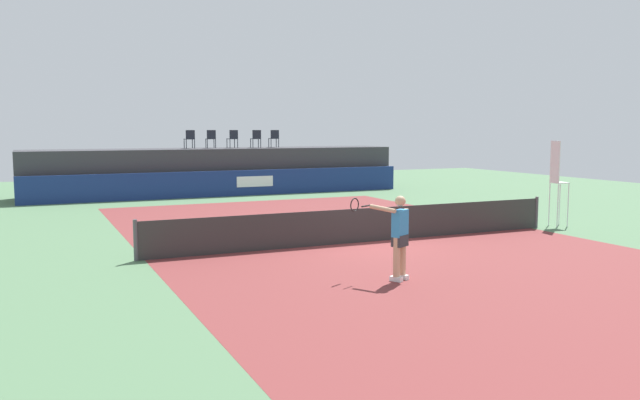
% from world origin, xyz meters
% --- Properties ---
extents(ground_plane, '(48.00, 48.00, 0.00)m').
position_xyz_m(ground_plane, '(0.00, 3.00, 0.00)').
color(ground_plane, '#4C704C').
extents(court_inner, '(12.00, 22.00, 0.00)m').
position_xyz_m(court_inner, '(0.00, 0.00, 0.00)').
color(court_inner, maroon).
rests_on(court_inner, ground).
extents(sponsor_wall, '(18.00, 0.22, 1.20)m').
position_xyz_m(sponsor_wall, '(0.01, 13.50, 0.60)').
color(sponsor_wall, navy).
rests_on(sponsor_wall, ground).
extents(spectator_platform, '(18.00, 2.80, 2.20)m').
position_xyz_m(spectator_platform, '(0.00, 15.30, 1.10)').
color(spectator_platform, '#38383D').
rests_on(spectator_platform, ground).
extents(spectator_chair_far_left, '(0.45, 0.45, 0.89)m').
position_xyz_m(spectator_chair_far_left, '(-1.28, 15.33, 2.69)').
color(spectator_chair_far_left, '#1E232D').
rests_on(spectator_chair_far_left, spectator_platform).
extents(spectator_chair_left, '(0.47, 0.47, 0.89)m').
position_xyz_m(spectator_chair_left, '(-0.18, 15.52, 2.69)').
color(spectator_chair_left, '#1E232D').
rests_on(spectator_chair_left, spectator_platform).
extents(spectator_chair_center, '(0.48, 0.48, 0.89)m').
position_xyz_m(spectator_chair_center, '(0.87, 15.33, 2.69)').
color(spectator_chair_center, '#1E232D').
rests_on(spectator_chair_center, spectator_platform).
extents(spectator_chair_right, '(0.46, 0.46, 0.89)m').
position_xyz_m(spectator_chair_right, '(2.00, 15.06, 2.69)').
color(spectator_chair_right, '#1E232D').
rests_on(spectator_chair_right, spectator_platform).
extents(spectator_chair_far_right, '(0.46, 0.46, 0.89)m').
position_xyz_m(spectator_chair_far_right, '(3.08, 15.39, 2.69)').
color(spectator_chair_far_right, '#1E232D').
rests_on(spectator_chair_far_right, spectator_platform).
extents(umpire_chair, '(0.48, 0.48, 2.76)m').
position_xyz_m(umpire_chair, '(7.01, 0.01, 1.59)').
color(umpire_chair, white).
rests_on(umpire_chair, ground).
extents(tennis_net, '(12.40, 0.02, 0.95)m').
position_xyz_m(tennis_net, '(0.00, 0.00, 0.47)').
color(tennis_net, '#2D2D2D').
rests_on(tennis_net, ground).
extents(net_post_near, '(0.10, 0.10, 1.00)m').
position_xyz_m(net_post_near, '(-6.20, 0.00, 0.50)').
color(net_post_near, '#4C4C51').
rests_on(net_post_near, ground).
extents(net_post_far, '(0.10, 0.10, 1.00)m').
position_xyz_m(net_post_far, '(6.20, 0.00, 0.50)').
color(net_post_far, '#4C4C51').
rests_on(net_post_far, ground).
extents(tennis_player, '(1.06, 1.04, 1.77)m').
position_xyz_m(tennis_player, '(-1.54, -4.28, 0.96)').
color(tennis_player, white).
rests_on(tennis_player, court_inner).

